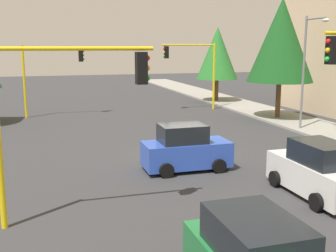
# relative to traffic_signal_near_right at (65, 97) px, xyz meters

# --- Properties ---
(ground_plane) EXTENTS (120.00, 120.00, 0.00)m
(ground_plane) POSITION_rel_traffic_signal_near_right_xyz_m (-6.00, 5.64, -3.76)
(ground_plane) COLOR #353538
(sidewalk_kerb) EXTENTS (80.00, 4.00, 0.15)m
(sidewalk_kerb) POSITION_rel_traffic_signal_near_right_xyz_m (-11.00, 16.14, -3.69)
(sidewalk_kerb) COLOR gray
(sidewalk_kerb) RESTS_ON ground
(traffic_signal_near_right) EXTENTS (0.36, 4.59, 5.29)m
(traffic_signal_near_right) POSITION_rel_traffic_signal_near_right_xyz_m (0.00, 0.00, 0.00)
(traffic_signal_near_right) COLOR yellow
(traffic_signal_near_right) RESTS_ON ground
(traffic_signal_far_left) EXTENTS (0.36, 4.59, 5.48)m
(traffic_signal_far_left) POSITION_rel_traffic_signal_near_right_xyz_m (-20.00, 11.30, 0.12)
(traffic_signal_far_left) COLOR yellow
(traffic_signal_far_left) RESTS_ON ground
(traffic_signal_far_right) EXTENTS (0.36, 4.59, 5.29)m
(traffic_signal_far_right) POSITION_rel_traffic_signal_near_right_xyz_m (-20.00, 0.00, -0.00)
(traffic_signal_far_right) COLOR yellow
(traffic_signal_far_right) RESTS_ON ground
(street_lamp_curbside) EXTENTS (2.15, 0.28, 7.00)m
(street_lamp_curbside) POSITION_rel_traffic_signal_near_right_xyz_m (-9.61, 14.84, 0.59)
(street_lamp_curbside) COLOR slate
(street_lamp_curbside) RESTS_ON ground
(tree_roadside_far) EXTENTS (3.83, 3.83, 6.99)m
(tree_roadside_far) POSITION_rel_traffic_signal_near_right_xyz_m (-24.00, 15.14, 0.82)
(tree_roadside_far) COLOR brown
(tree_roadside_far) RESTS_ON ground
(tree_roadside_mid) EXTENTS (4.67, 4.67, 8.55)m
(tree_roadside_mid) POSITION_rel_traffic_signal_near_right_xyz_m (-14.00, 15.64, 1.86)
(tree_roadside_mid) COLOR brown
(tree_roadside_mid) RESTS_ON ground
(car_blue) EXTENTS (1.94, 3.69, 1.98)m
(car_blue) POSITION_rel_traffic_signal_near_right_xyz_m (-4.00, 5.09, -2.87)
(car_blue) COLOR blue
(car_blue) RESTS_ON ground
(car_white) EXTENTS (4.04, 1.94, 1.98)m
(car_white) POSITION_rel_traffic_signal_near_right_xyz_m (0.35, 8.48, -2.87)
(car_white) COLOR white
(car_white) RESTS_ON ground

